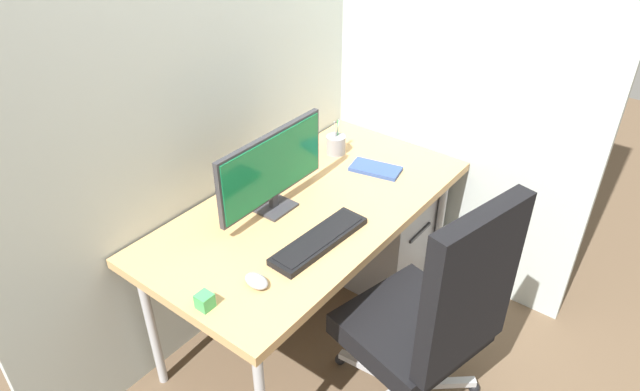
# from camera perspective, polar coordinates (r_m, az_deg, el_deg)

# --- Properties ---
(ground_plane) EXTENTS (8.00, 8.00, 0.00)m
(ground_plane) POSITION_cam_1_polar(r_m,az_deg,el_deg) (2.91, -0.83, -12.76)
(ground_plane) COLOR brown
(wall_back) EXTENTS (2.43, 0.04, 2.80)m
(wall_back) POSITION_cam_1_polar(r_m,az_deg,el_deg) (2.40, -9.31, 16.13)
(wall_back) COLOR #B7C1BC
(wall_back) RESTS_ON ground_plane
(wall_side_right) EXTENTS (0.04, 1.69, 2.80)m
(wall_side_right) POSITION_cam_1_polar(r_m,az_deg,el_deg) (2.71, 12.19, 17.81)
(wall_side_right) COLOR #B7C1BC
(wall_side_right) RESTS_ON ground_plane
(desk) EXTENTS (1.53, 0.78, 0.72)m
(desk) POSITION_cam_1_polar(r_m,az_deg,el_deg) (2.47, -0.96, -1.93)
(desk) COLOR tan
(desk) RESTS_ON ground_plane
(office_chair) EXTENTS (0.66, 0.65, 1.11)m
(office_chair) POSITION_cam_1_polar(r_m,az_deg,el_deg) (2.19, 11.45, -12.01)
(office_chair) COLOR black
(office_chair) RESTS_ON ground_plane
(filing_cabinet) EXTENTS (0.39, 0.56, 0.58)m
(filing_cabinet) POSITION_cam_1_polar(r_m,az_deg,el_deg) (3.02, 5.29, -3.54)
(filing_cabinet) COLOR gray
(filing_cabinet) RESTS_ON ground_plane
(monitor) EXTENTS (0.60, 0.13, 0.36)m
(monitor) POSITION_cam_1_polar(r_m,az_deg,el_deg) (2.32, -4.88, 2.76)
(monitor) COLOR #333338
(monitor) RESTS_ON desk
(keyboard) EXTENTS (0.47, 0.15, 0.03)m
(keyboard) POSITION_cam_1_polar(r_m,az_deg,el_deg) (2.22, -0.07, -4.59)
(keyboard) COLOR black
(keyboard) RESTS_ON desk
(mouse) EXTENTS (0.08, 0.11, 0.04)m
(mouse) POSITION_cam_1_polar(r_m,az_deg,el_deg) (2.04, -6.49, -8.63)
(mouse) COLOR #9EA0A5
(mouse) RESTS_ON desk
(pen_holder) EXTENTS (0.10, 0.10, 0.18)m
(pen_holder) POSITION_cam_1_polar(r_m,az_deg,el_deg) (2.82, 1.62, 5.22)
(pen_holder) COLOR gray
(pen_holder) RESTS_ON desk
(notebook) EXTENTS (0.17, 0.26, 0.02)m
(notebook) POSITION_cam_1_polar(r_m,az_deg,el_deg) (2.70, 5.67, 2.71)
(notebook) COLOR #334C8C
(notebook) RESTS_ON desk
(desk_clamp_accessory) EXTENTS (0.05, 0.05, 0.06)m
(desk_clamp_accessory) POSITION_cam_1_polar(r_m,az_deg,el_deg) (1.98, -11.64, -10.48)
(desk_clamp_accessory) COLOR #3FAD59
(desk_clamp_accessory) RESTS_ON desk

